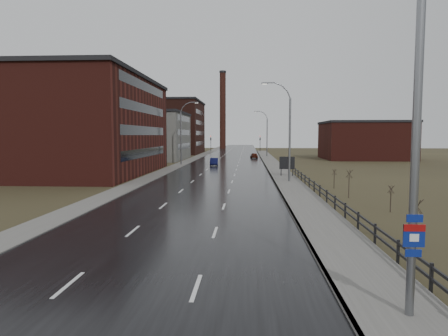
# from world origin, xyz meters

# --- Properties ---
(road) EXTENTS (14.00, 300.00, 0.06)m
(road) POSITION_xyz_m (0.00, 60.00, 0.03)
(road) COLOR black
(road) RESTS_ON ground
(sidewalk_right) EXTENTS (3.20, 180.00, 0.18)m
(sidewalk_right) POSITION_xyz_m (8.60, 35.00, 0.09)
(sidewalk_right) COLOR #595651
(sidewalk_right) RESTS_ON ground
(curb_right) EXTENTS (0.16, 180.00, 0.18)m
(curb_right) POSITION_xyz_m (7.08, 35.00, 0.09)
(curb_right) COLOR slate
(curb_right) RESTS_ON ground
(sidewalk_left) EXTENTS (2.40, 260.00, 0.12)m
(sidewalk_left) POSITION_xyz_m (-8.20, 60.00, 0.06)
(sidewalk_left) COLOR #595651
(sidewalk_left) RESTS_ON ground
(warehouse_near) EXTENTS (22.44, 28.56, 13.50)m
(warehouse_near) POSITION_xyz_m (-20.99, 45.00, 6.76)
(warehouse_near) COLOR #471914
(warehouse_near) RESTS_ON ground
(warehouse_mid) EXTENTS (16.32, 20.40, 10.50)m
(warehouse_mid) POSITION_xyz_m (-17.99, 78.00, 5.26)
(warehouse_mid) COLOR slate
(warehouse_mid) RESTS_ON ground
(warehouse_far) EXTENTS (26.52, 24.48, 15.50)m
(warehouse_far) POSITION_xyz_m (-22.99, 108.00, 7.76)
(warehouse_far) COLOR #331611
(warehouse_far) RESTS_ON ground
(building_right) EXTENTS (18.36, 16.32, 8.50)m
(building_right) POSITION_xyz_m (30.30, 82.00, 4.26)
(building_right) COLOR #471914
(building_right) RESTS_ON ground
(smokestack) EXTENTS (2.70, 2.70, 30.70)m
(smokestack) POSITION_xyz_m (-6.00, 150.00, 15.50)
(smokestack) COLOR #331611
(smokestack) RESTS_ON ground
(streetlight_main) EXTENTS (3.91, 0.29, 12.11)m
(streetlight_main) POSITION_xyz_m (8.47, 2.00, 6.06)
(streetlight_main) COLOR slate
(streetlight_main) RESTS_ON ground
(streetlight_right_mid) EXTENTS (3.36, 0.28, 11.35)m
(streetlight_right_mid) POSITION_xyz_m (8.50, 36.00, 5.84)
(streetlight_right_mid) COLOR slate
(streetlight_right_mid) RESTS_ON ground
(streetlight_left) EXTENTS (3.36, 0.28, 11.35)m
(streetlight_left) POSITION_xyz_m (-7.70, 62.00, 5.84)
(streetlight_left) COLOR slate
(streetlight_left) RESTS_ON ground
(streetlight_right_far) EXTENTS (3.36, 0.28, 11.35)m
(streetlight_right_far) POSITION_xyz_m (8.50, 90.00, 5.84)
(streetlight_right_far) COLOR slate
(streetlight_right_far) RESTS_ON ground
(guardrail) EXTENTS (0.10, 53.05, 1.10)m
(guardrail) POSITION_xyz_m (10.30, 18.31, 0.71)
(guardrail) COLOR black
(guardrail) RESTS_ON ground
(shrub_c) EXTENTS (0.57, 0.61, 2.43)m
(shrub_c) POSITION_xyz_m (11.99, 9.44, 1.29)
(shrub_c) COLOR #382D23
(shrub_c) RESTS_ON ground
(shrub_d) EXTENTS (0.46, 0.48, 1.91)m
(shrub_d) POSITION_xyz_m (14.07, 18.72, 1.01)
(shrub_d) COLOR #382D23
(shrub_d) RESTS_ON ground
(shrub_e) EXTENTS (0.58, 0.61, 2.46)m
(shrub_e) POSITION_xyz_m (12.76, 25.03, 1.31)
(shrub_e) COLOR #382D23
(shrub_e) RESTS_ON ground
(shrub_f) EXTENTS (0.47, 0.50, 1.98)m
(shrub_f) POSITION_xyz_m (12.81, 31.14, 1.05)
(shrub_f) COLOR #382D23
(shrub_f) RESTS_ON ground
(billboard) EXTENTS (1.95, 0.17, 2.65)m
(billboard) POSITION_xyz_m (9.10, 41.82, 1.76)
(billboard) COLOR black
(billboard) RESTS_ON ground
(traffic_light_left) EXTENTS (0.58, 2.73, 5.30)m
(traffic_light_left) POSITION_xyz_m (-8.00, 120.00, 4.60)
(traffic_light_left) COLOR black
(traffic_light_left) RESTS_ON ground
(traffic_light_right) EXTENTS (0.58, 2.73, 5.30)m
(traffic_light_right) POSITION_xyz_m (8.00, 120.00, 4.60)
(traffic_light_right) COLOR black
(traffic_light_right) RESTS_ON ground
(car_near) EXTENTS (1.58, 4.03, 1.31)m
(car_near) POSITION_xyz_m (-1.89, 60.68, 0.65)
(car_near) COLOR #0B0D37
(car_near) RESTS_ON ground
(car_far) EXTENTS (1.86, 3.91, 1.29)m
(car_far) POSITION_xyz_m (5.50, 82.36, 0.64)
(car_far) COLOR #44150B
(car_far) RESTS_ON ground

